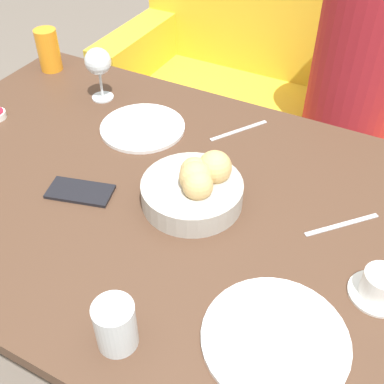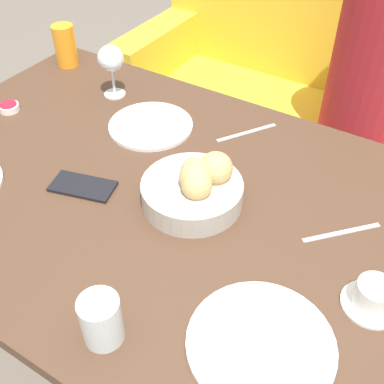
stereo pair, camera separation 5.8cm
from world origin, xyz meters
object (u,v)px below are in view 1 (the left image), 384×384
bread_basket (195,187)px  coffee_cup (380,286)px  wine_glass (98,63)px  plate_near_right (275,339)px  fork_silver (342,225)px  juice_glass (48,50)px  couch (310,127)px  plate_far_center (143,127)px  knife_silver (239,131)px  cell_phone (80,192)px  seated_person (347,115)px  water_tumbler (116,325)px

bread_basket → coffee_cup: (0.42, -0.07, -0.02)m
wine_glass → coffee_cup: (0.87, -0.34, -0.09)m
plate_near_right → fork_silver: 0.33m
juice_glass → wine_glass: wine_glass is taller
couch → plate_far_center: 1.02m
knife_silver → cell_phone: bearing=-119.0°
fork_silver → cell_phone: bearing=-162.2°
plate_near_right → coffee_cup: bearing=53.4°
coffee_cup → knife_silver: size_ratio=0.69×
wine_glass → coffee_cup: wine_glass is taller
seated_person → fork_silver: seated_person is taller
seated_person → water_tumbler: bearing=-95.2°
plate_near_right → wine_glass: (-0.74, 0.52, 0.11)m
coffee_cup → fork_silver: bearing=125.2°
plate_near_right → coffee_cup: size_ratio=2.39×
seated_person → plate_far_center: 0.88m
couch → bread_basket: 1.17m
seated_person → wine_glass: bearing=-133.9°
knife_silver → wine_glass: bearing=-175.7°
plate_near_right → knife_silver: plate_near_right is taller
wine_glass → cell_phone: size_ratio=0.95×
plate_near_right → water_tumbler: 0.27m
plate_far_center → knife_silver: 0.26m
plate_far_center → fork_silver: 0.59m
plate_far_center → fork_silver: size_ratio=1.65×
knife_silver → juice_glass: bearing=176.8°
knife_silver → seated_person: bearing=72.7°
seated_person → plate_near_right: seated_person is taller
couch → water_tumbler: couch is taller
fork_silver → wine_glass: bearing=166.1°
bread_basket → plate_near_right: size_ratio=0.89×
couch → seated_person: 0.30m
seated_person → fork_silver: size_ratio=8.79×
bread_basket → plate_far_center: 0.33m
plate_near_right → water_tumbler: size_ratio=2.67×
bread_basket → plate_near_right: 0.38m
coffee_cup → plate_near_right: bearing=-126.6°
knife_silver → bread_basket: bearing=-85.2°
knife_silver → plate_near_right: bearing=-60.6°
water_tumbler → wine_glass: size_ratio=0.62×
couch → cell_phone: (-0.25, -1.17, 0.44)m
bread_basket → water_tumbler: bearing=-82.8°
seated_person → juice_glass: size_ratio=9.27×
knife_silver → fork_silver: bearing=-33.1°
seated_person → wine_glass: (-0.62, -0.64, 0.35)m
juice_glass → bread_basket: bearing=-25.9°
juice_glass → wine_glass: bearing=-15.6°
plate_near_right → knife_silver: bearing=119.4°
knife_silver → cell_phone: 0.46m
juice_glass → knife_silver: size_ratio=0.84×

